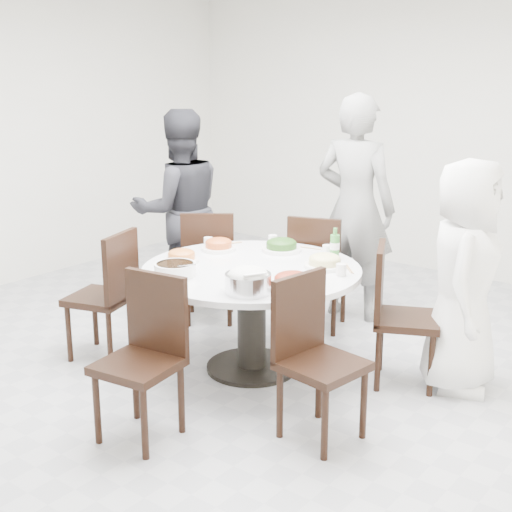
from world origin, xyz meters
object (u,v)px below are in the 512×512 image
Objects in this scene: diner_left at (179,210)px; beverage_bottle at (335,244)px; chair_s at (138,362)px; chair_se at (323,362)px; dining_table at (252,319)px; chair_ne at (407,316)px; diner_middle at (355,208)px; diner_right at (464,277)px; chair_n at (319,271)px; rice_bowl at (248,283)px; soup_bowl at (175,269)px; chair_sw at (100,295)px; chair_nw at (209,265)px.

beverage_bottle is at bearing 115.54° from diner_left.
chair_s is 1.00× the size of chair_se.
dining_table is 1.58× the size of chair_ne.
diner_middle is at bearing 111.87° from beverage_bottle.
chair_n is at bearing 57.35° from diner_right.
diner_left is 2.01m from rice_bowl.
diner_middle reaches higher than chair_s.
chair_s is 3.36× the size of rice_bowl.
chair_se is 3.47× the size of soup_bowl.
chair_se is at bearing 105.21° from chair_n.
chair_ne is at bearing 98.79° from chair_sw.
rice_bowl reaches higher than soup_bowl.
rice_bowl is at bearing 119.69° from chair_ne.
diner_middle reaches higher than soup_bowl.
chair_ne is at bearing 138.05° from chair_nw.
soup_bowl is at bearing 101.26° from chair_ne.
beverage_bottle is (-0.61, 0.06, 0.39)m from chair_ne.
soup_bowl is at bearing -178.40° from rice_bowl.
dining_table is at bearing -122.70° from beverage_bottle.
soup_bowl is 1.20× the size of beverage_bottle.
chair_se is 0.55× the size of diner_left.
chair_sw is at bearing 98.93° from diner_right.
chair_se is at bearing 151.86° from chair_ne.
chair_sw is 1.00× the size of chair_s.
chair_ne is 1.00× the size of chair_sw.
diner_middle is at bearing 149.19° from diner_left.
chair_sw is 1.27m from chair_s.
chair_n is 0.51× the size of diner_middle.
chair_ne is at bearing 36.98° from soup_bowl.
soup_bowl is (-0.60, -0.02, -0.02)m from rice_bowl.
diner_right is at bearing 6.78° from beverage_bottle.
diner_left is (-1.33, -0.71, -0.07)m from diner_middle.
chair_sw is 3.36× the size of rice_bowl.
chair_se is (1.92, 0.00, 0.00)m from chair_sw.
chair_nw is at bearing 106.61° from diner_left.
diner_middle is (0.99, 1.89, 0.46)m from chair_sw.
diner_left is (-2.25, 1.18, 0.39)m from chair_se.
diner_right is 6.73× the size of beverage_bottle.
diner_middle is at bearing 134.92° from chair_sw.
diner_right is (2.16, 0.06, 0.29)m from chair_nw.
diner_right is 0.93m from beverage_bottle.
beverage_bottle is (0.01, 0.97, 0.05)m from rice_bowl.
rice_bowl is (0.34, -1.84, -0.13)m from diner_middle.
rice_bowl is (1.67, -1.13, -0.05)m from diner_left.
soup_bowl is at bearing 74.05° from diner_left.
diner_left is 6.30× the size of soup_bowl.
diner_right reaches higher than chair_sw.
dining_table is at bearing 86.24° from chair_s.
diner_right is (0.30, 0.17, 0.29)m from chair_ne.
chair_nw and chair_sw have the same top height.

